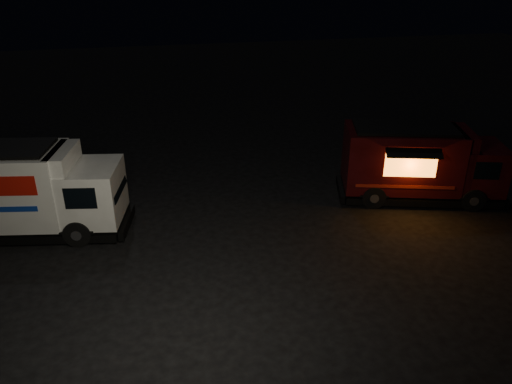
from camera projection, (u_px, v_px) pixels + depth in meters
name	position (u px, v px, depth m)	size (l,w,h in m)	color
ground	(209.00, 265.00, 14.44)	(80.00, 80.00, 0.00)	black
white_truck	(22.00, 191.00, 15.62)	(6.41, 2.19, 2.91)	white
red_truck	(422.00, 163.00, 17.94)	(5.85, 2.15, 2.72)	#390A0E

